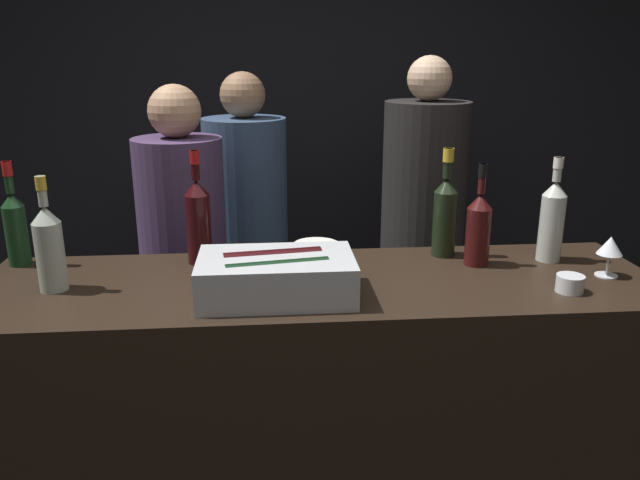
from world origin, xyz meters
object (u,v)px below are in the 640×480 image
(red_wine_bottle_black_foil, at_px, (479,227))
(person_grey_polo, at_px, (423,217))
(candle_votive, at_px, (570,283))
(ice_bin_with_bottles, at_px, (276,275))
(person_in_hoodie, at_px, (247,229))
(bowl_white, at_px, (318,252))
(red_wine_bottle_tall, at_px, (198,219))
(red_wine_bottle_burgundy, at_px, (15,225))
(rose_wine_bottle, at_px, (49,246))
(champagne_bottle, at_px, (445,213))
(person_blond_tee, at_px, (185,260))
(wine_glass, at_px, (610,247))
(white_wine_bottle, at_px, (552,219))

(red_wine_bottle_black_foil, xyz_separation_m, person_grey_polo, (0.09, 1.07, -0.26))
(person_grey_polo, bearing_deg, candle_votive, -94.92)
(candle_votive, distance_m, person_grey_polo, 1.34)
(ice_bin_with_bottles, relative_size, person_in_hoodie, 0.26)
(bowl_white, xyz_separation_m, red_wine_bottle_tall, (-0.39, 0.04, 0.11))
(person_in_hoodie, bearing_deg, ice_bin_with_bottles, -143.87)
(ice_bin_with_bottles, height_order, red_wine_bottle_tall, red_wine_bottle_tall)
(bowl_white, height_order, red_wine_bottle_burgundy, red_wine_bottle_burgundy)
(rose_wine_bottle, xyz_separation_m, champagne_bottle, (1.22, 0.22, 0.02))
(bowl_white, distance_m, person_blond_tee, 0.81)
(red_wine_bottle_tall, bearing_deg, wine_glass, -10.79)
(person_in_hoodie, bearing_deg, red_wine_bottle_black_foil, -113.29)
(bowl_white, relative_size, red_wine_bottle_burgundy, 0.44)
(champagne_bottle, height_order, person_grey_polo, person_grey_polo)
(red_wine_bottle_tall, height_order, rose_wine_bottle, red_wine_bottle_tall)
(red_wine_bottle_tall, bearing_deg, white_wine_bottle, -3.86)
(wine_glass, relative_size, person_blond_tee, 0.08)
(bowl_white, distance_m, champagne_bottle, 0.45)
(person_blond_tee, bearing_deg, champagne_bottle, 101.77)
(bowl_white, xyz_separation_m, wine_glass, (0.88, -0.21, 0.06))
(ice_bin_with_bottles, bearing_deg, person_grey_polo, 59.81)
(candle_votive, bearing_deg, white_wine_bottle, 77.71)
(wine_glass, height_order, red_wine_bottle_black_foil, red_wine_bottle_black_foil)
(person_in_hoodie, bearing_deg, red_wine_bottle_burgundy, 173.94)
(wine_glass, bearing_deg, person_grey_polo, 102.81)
(white_wine_bottle, distance_m, person_blond_tee, 1.47)
(red_wine_bottle_black_foil, bearing_deg, champagne_bottle, 128.73)
(ice_bin_with_bottles, distance_m, person_grey_polo, 1.50)
(bowl_white, bearing_deg, person_blond_tee, 131.16)
(candle_votive, bearing_deg, red_wine_bottle_burgundy, 167.08)
(white_wine_bottle, height_order, champagne_bottle, champagne_bottle)
(champagne_bottle, relative_size, person_grey_polo, 0.21)
(wine_glass, distance_m, red_wine_bottle_black_foil, 0.40)
(candle_votive, bearing_deg, red_wine_bottle_tall, 161.88)
(bowl_white, relative_size, red_wine_bottle_tall, 0.41)
(red_wine_bottle_tall, xyz_separation_m, person_in_hoodie, (0.12, 0.97, -0.32))
(ice_bin_with_bottles, xyz_separation_m, person_in_hoodie, (-0.12, 1.29, -0.23))
(wine_glass, bearing_deg, white_wine_bottle, 124.94)
(bowl_white, relative_size, wine_glass, 1.19)
(white_wine_bottle, height_order, red_wine_bottle_black_foil, white_wine_bottle)
(wine_glass, bearing_deg, champagne_bottle, 151.45)
(rose_wine_bottle, xyz_separation_m, red_wine_bottle_black_foil, (1.30, 0.11, -0.01))
(red_wine_bottle_tall, xyz_separation_m, person_blond_tee, (-0.13, 0.55, -0.33))
(bowl_white, bearing_deg, red_wine_bottle_black_foil, -6.97)
(white_wine_bottle, height_order, person_grey_polo, person_grey_polo)
(red_wine_bottle_black_foil, height_order, person_grey_polo, person_grey_polo)
(red_wine_bottle_black_foil, bearing_deg, person_grey_polo, 85.02)
(white_wine_bottle, height_order, red_wine_bottle_burgundy, white_wine_bottle)
(ice_bin_with_bottles, distance_m, red_wine_bottle_black_foil, 0.70)
(candle_votive, xyz_separation_m, red_wine_bottle_black_foil, (-0.19, 0.26, 0.10))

